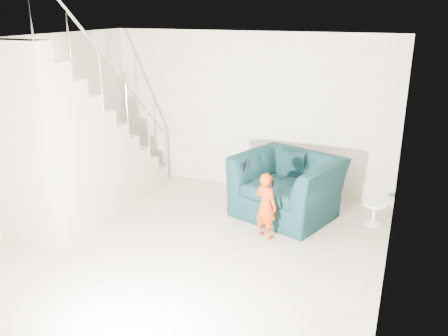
# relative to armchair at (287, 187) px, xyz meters

# --- Properties ---
(floor) EXTENTS (5.50, 5.50, 0.00)m
(floor) POSITION_rel_armchair_xyz_m (-0.96, -1.78, -0.47)
(floor) COLOR gray
(floor) RESTS_ON ground
(ceiling) EXTENTS (5.50, 5.50, 0.00)m
(ceiling) POSITION_rel_armchair_xyz_m (-0.96, -1.78, 2.23)
(ceiling) COLOR silver
(ceiling) RESTS_ON back_wall
(back_wall) EXTENTS (5.00, 0.00, 5.00)m
(back_wall) POSITION_rel_armchair_xyz_m (-0.96, 0.97, 0.88)
(back_wall) COLOR #A59E86
(back_wall) RESTS_ON floor
(left_wall) EXTENTS (0.00, 5.50, 5.50)m
(left_wall) POSITION_rel_armchair_xyz_m (-3.46, -1.78, 0.88)
(left_wall) COLOR #A59E86
(left_wall) RESTS_ON floor
(right_wall) EXTENTS (0.00, 5.50, 5.50)m
(right_wall) POSITION_rel_armchair_xyz_m (1.54, -1.78, 0.88)
(right_wall) COLOR #A59E86
(right_wall) RESTS_ON floor
(armchair) EXTENTS (1.77, 1.66, 0.93)m
(armchair) POSITION_rel_armchair_xyz_m (0.00, 0.00, 0.00)
(armchair) COLOR black
(armchair) RESTS_ON floor
(toddler) EXTENTS (0.41, 0.34, 0.95)m
(toddler) POSITION_rel_armchair_xyz_m (-0.09, -0.84, 0.01)
(toddler) COLOR #A22405
(toddler) RESTS_ON floor
(side_table) EXTENTS (0.35, 0.35, 0.35)m
(side_table) POSITION_rel_armchair_xyz_m (1.29, 0.14, -0.23)
(side_table) COLOR silver
(side_table) RESTS_ON floor
(staircase) EXTENTS (1.02, 3.03, 3.62)m
(staircase) POSITION_rel_armchair_xyz_m (-2.96, -1.23, 0.48)
(staircase) COLOR #ADA089
(staircase) RESTS_ON floor
(cushion) EXTENTS (0.43, 0.20, 0.42)m
(cushion) POSITION_rel_armchair_xyz_m (-0.03, 0.32, 0.25)
(cushion) COLOR black
(cushion) RESTS_ON armchair
(throw) EXTENTS (0.05, 0.49, 0.55)m
(throw) POSITION_rel_armchair_xyz_m (-0.62, -0.10, 0.12)
(throw) COLOR black
(throw) RESTS_ON armchair
(phone) EXTENTS (0.03, 0.05, 0.10)m
(phone) POSITION_rel_armchair_xyz_m (0.00, -0.86, 0.36)
(phone) COLOR black
(phone) RESTS_ON toddler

